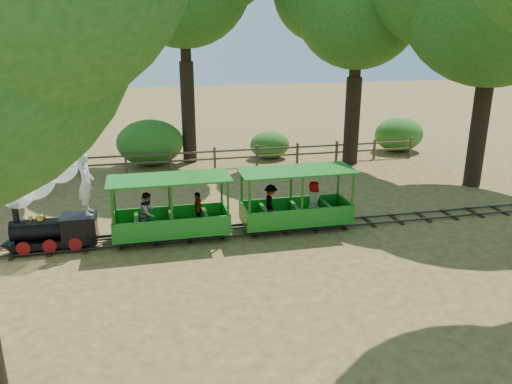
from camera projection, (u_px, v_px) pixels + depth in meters
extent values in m
plane|color=#A28646|center=(282.00, 230.00, 16.02)|extent=(90.00, 90.00, 0.00)
cube|color=#3F3D3A|center=(285.00, 231.00, 15.72)|extent=(22.00, 0.05, 0.05)
cube|color=#3F3D3A|center=(280.00, 224.00, 16.28)|extent=(22.00, 0.05, 0.05)
cube|color=#382314|center=(282.00, 229.00, 16.02)|extent=(0.12, 1.00, 0.05)
cube|color=#382314|center=(122.00, 243.00, 14.96)|extent=(0.12, 1.00, 0.05)
cube|color=#382314|center=(423.00, 217.00, 17.08)|extent=(0.12, 1.00, 0.05)
cube|color=black|center=(56.00, 240.00, 14.48)|extent=(2.35, 0.75, 0.19)
cylinder|color=black|center=(40.00, 229.00, 14.28)|extent=(1.50, 0.60, 0.60)
cylinder|color=black|center=(15.00, 213.00, 13.99)|extent=(0.17, 0.17, 0.47)
sphere|color=#B3902B|center=(41.00, 218.00, 14.20)|extent=(0.28, 0.28, 0.28)
cylinder|color=#B3902B|center=(31.00, 218.00, 14.13)|extent=(0.11, 0.11, 0.11)
cube|color=black|center=(79.00, 226.00, 14.51)|extent=(0.96, 0.75, 0.59)
cube|color=black|center=(78.00, 216.00, 14.41)|extent=(1.01, 0.81, 0.04)
cone|color=black|center=(8.00, 245.00, 14.22)|extent=(0.48, 0.68, 0.68)
cylinder|color=#B3902B|center=(10.00, 228.00, 14.08)|extent=(0.11, 0.15, 0.15)
cylinder|color=maroon|center=(23.00, 248.00, 13.96)|extent=(0.38, 0.06, 0.38)
cylinder|color=maroon|center=(29.00, 238.00, 14.67)|extent=(0.38, 0.06, 0.38)
cylinder|color=maroon|center=(50.00, 246.00, 14.10)|extent=(0.38, 0.06, 0.38)
cylinder|color=maroon|center=(54.00, 236.00, 14.82)|extent=(0.38, 0.06, 0.38)
cylinder|color=maroon|center=(75.00, 244.00, 14.25)|extent=(0.38, 0.06, 0.38)
cylinder|color=maroon|center=(78.00, 234.00, 14.96)|extent=(0.38, 0.06, 0.38)
sphere|color=white|center=(17.00, 192.00, 13.88)|extent=(0.96, 0.96, 0.96)
sphere|color=white|center=(32.00, 177.00, 13.90)|extent=(1.28, 1.28, 1.28)
sphere|color=white|center=(59.00, 164.00, 14.00)|extent=(1.07, 1.07, 1.07)
imported|color=silver|center=(86.00, 183.00, 14.25)|extent=(0.49, 0.70, 1.85)
cube|color=#1A7B1B|center=(172.00, 230.00, 15.18)|extent=(3.45, 1.32, 0.10)
cube|color=#215E15|center=(172.00, 233.00, 15.22)|extent=(3.11, 0.51, 0.14)
cube|color=#1A7B1B|center=(173.00, 228.00, 14.51)|extent=(3.45, 0.06, 0.51)
cube|color=#1A7B1B|center=(170.00, 213.00, 15.66)|extent=(3.45, 0.06, 0.51)
cube|color=#1A7B1B|center=(169.00, 179.00, 14.68)|extent=(3.61, 1.47, 0.05)
cylinder|color=#215E15|center=(113.00, 216.00, 14.03)|extent=(0.07, 0.07, 1.63)
cylinder|color=#215E15|center=(115.00, 202.00, 15.14)|extent=(0.07, 0.07, 1.63)
cylinder|color=#215E15|center=(228.00, 207.00, 14.73)|extent=(0.07, 0.07, 1.63)
cylinder|color=#215E15|center=(222.00, 195.00, 15.84)|extent=(0.07, 0.07, 1.63)
cube|color=#215E15|center=(137.00, 225.00, 14.89)|extent=(0.12, 1.12, 0.41)
cube|color=#215E15|center=(172.00, 222.00, 15.11)|extent=(0.12, 1.12, 0.41)
cube|color=#215E15|center=(206.00, 219.00, 15.32)|extent=(0.12, 1.12, 0.41)
cylinder|color=black|center=(135.00, 240.00, 14.65)|extent=(0.28, 0.06, 0.28)
cylinder|color=black|center=(135.00, 231.00, 15.29)|extent=(0.28, 0.06, 0.28)
cylinder|color=black|center=(210.00, 233.00, 15.12)|extent=(0.28, 0.06, 0.28)
cylinder|color=black|center=(207.00, 225.00, 15.76)|extent=(0.28, 0.06, 0.28)
imported|color=gray|center=(148.00, 213.00, 14.61)|extent=(0.68, 0.75, 1.26)
imported|color=gray|center=(198.00, 209.00, 15.28)|extent=(0.31, 0.64, 1.06)
cube|color=#1A7B1B|center=(296.00, 219.00, 16.02)|extent=(3.45, 1.32, 0.10)
cube|color=#215E15|center=(296.00, 223.00, 16.06)|extent=(3.11, 0.51, 0.14)
cube|color=#1A7B1B|center=(302.00, 217.00, 15.35)|extent=(3.45, 0.06, 0.51)
cube|color=#1A7B1B|center=(290.00, 204.00, 16.50)|extent=(3.45, 0.06, 0.51)
cube|color=#1A7B1B|center=(297.00, 171.00, 15.52)|extent=(3.61, 1.47, 0.05)
cylinder|color=#215E15|center=(250.00, 205.00, 14.86)|extent=(0.07, 0.07, 1.63)
cylinder|color=#215E15|center=(242.00, 193.00, 15.98)|extent=(0.07, 0.07, 1.63)
cylinder|color=#215E15|center=(352.00, 198.00, 15.56)|extent=(0.07, 0.07, 1.63)
cylinder|color=#215E15|center=(338.00, 186.00, 16.67)|extent=(0.07, 0.07, 1.63)
cube|color=#215E15|center=(264.00, 215.00, 15.72)|extent=(0.12, 1.12, 0.41)
cube|color=#215E15|center=(296.00, 212.00, 15.94)|extent=(0.12, 1.12, 0.41)
cube|color=#215E15|center=(326.00, 210.00, 16.16)|extent=(0.12, 1.12, 0.41)
cylinder|color=black|center=(265.00, 229.00, 15.49)|extent=(0.28, 0.06, 0.28)
cylinder|color=black|center=(260.00, 221.00, 16.13)|extent=(0.28, 0.06, 0.28)
cylinder|color=black|center=(332.00, 223.00, 15.96)|extent=(0.28, 0.06, 0.28)
cylinder|color=black|center=(324.00, 215.00, 16.60)|extent=(0.28, 0.06, 0.28)
imported|color=gray|center=(271.00, 202.00, 15.70)|extent=(0.48, 0.77, 1.15)
imported|color=gray|center=(313.00, 200.00, 15.84)|extent=(0.42, 0.61, 1.22)
cylinder|color=#2D2116|center=(27.00, 138.00, 19.12)|extent=(0.70, 0.70, 4.36)
cylinder|color=#2D2116|center=(14.00, 45.00, 18.06)|extent=(0.52, 0.53, 2.49)
cylinder|color=#2D2116|center=(188.00, 113.00, 23.68)|extent=(0.66, 0.66, 4.76)
cylinder|color=#2D2116|center=(185.00, 30.00, 22.53)|extent=(0.50, 0.50, 2.72)
cylinder|color=#2D2116|center=(352.00, 121.00, 23.52)|extent=(0.72, 0.72, 4.07)
cylinder|color=#2D2116|center=(356.00, 51.00, 22.53)|extent=(0.54, 0.54, 2.33)
sphere|color=#20581B|center=(359.00, 3.00, 21.91)|extent=(5.73, 5.73, 5.73)
cylinder|color=#2D2116|center=(478.00, 136.00, 20.08)|extent=(0.68, 0.68, 4.12)
cylinder|color=#2D2116|center=(489.00, 53.00, 19.08)|extent=(0.51, 0.51, 2.35)
cube|color=brown|center=(30.00, 168.00, 21.38)|extent=(0.10, 0.10, 1.00)
cube|color=brown|center=(79.00, 165.00, 21.81)|extent=(0.10, 0.10, 1.00)
cube|color=brown|center=(126.00, 163.00, 22.23)|extent=(0.10, 0.10, 1.00)
cube|color=brown|center=(171.00, 160.00, 22.65)|extent=(0.10, 0.10, 1.00)
cube|color=brown|center=(215.00, 158.00, 23.08)|extent=(0.10, 0.10, 1.00)
cube|color=brown|center=(257.00, 155.00, 23.50)|extent=(0.10, 0.10, 1.00)
cube|color=brown|center=(297.00, 153.00, 23.93)|extent=(0.10, 0.10, 1.00)
cube|color=brown|center=(336.00, 151.00, 24.35)|extent=(0.10, 0.10, 1.00)
cube|color=brown|center=(374.00, 149.00, 24.77)|extent=(0.10, 0.10, 1.00)
cube|color=brown|center=(411.00, 147.00, 25.20)|extent=(0.10, 0.10, 1.00)
cube|color=brown|center=(236.00, 150.00, 23.20)|extent=(18.00, 0.06, 0.08)
cube|color=brown|center=(236.00, 158.00, 23.31)|extent=(18.00, 0.06, 0.08)
ellipsoid|color=#2D6B1E|center=(41.00, 154.00, 22.56)|extent=(2.22, 1.71, 1.54)
ellipsoid|color=#2D6B1E|center=(150.00, 143.00, 23.50)|extent=(3.12, 2.40, 2.16)
ellipsoid|color=#2D6B1E|center=(270.00, 145.00, 24.85)|extent=(1.98, 1.53, 1.37)
ellipsoid|color=#2D6B1E|center=(399.00, 134.00, 26.28)|extent=(2.61, 2.01, 1.81)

